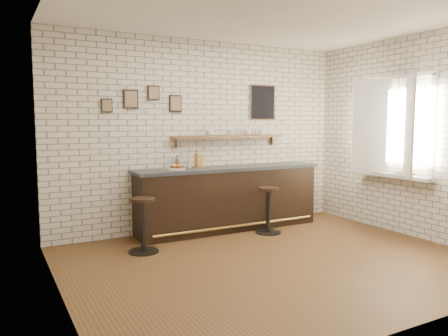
% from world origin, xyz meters
% --- Properties ---
extents(ground, '(5.00, 5.00, 0.00)m').
position_xyz_m(ground, '(0.00, 0.00, 0.00)').
color(ground, brown).
rests_on(ground, ground).
extents(bar_counter, '(3.10, 0.65, 1.01)m').
position_xyz_m(bar_counter, '(0.29, 1.70, 0.51)').
color(bar_counter, black).
rests_on(bar_counter, ground).
extents(sandwich_plate, '(0.28, 0.28, 0.01)m').
position_xyz_m(sandwich_plate, '(-0.60, 1.72, 1.02)').
color(sandwich_plate, white).
rests_on(sandwich_plate, bar_counter).
extents(ciabatta_sandwich, '(0.23, 0.16, 0.07)m').
position_xyz_m(ciabatta_sandwich, '(-0.60, 1.72, 1.06)').
color(ciabatta_sandwich, tan).
rests_on(ciabatta_sandwich, sandwich_plate).
extents(potato_chips, '(0.26, 0.17, 0.00)m').
position_xyz_m(potato_chips, '(-0.63, 1.71, 1.02)').
color(potato_chips, '#F1BE55').
rests_on(potato_chips, sandwich_plate).
extents(bitters_bottle_brown, '(0.06, 0.06, 0.20)m').
position_xyz_m(bitters_bottle_brown, '(-0.54, 1.84, 1.09)').
color(bitters_bottle_brown, brown).
rests_on(bitters_bottle_brown, bar_counter).
extents(bitters_bottle_white, '(0.06, 0.06, 0.23)m').
position_xyz_m(bitters_bottle_white, '(-0.34, 1.84, 1.10)').
color(bitters_bottle_white, beige).
rests_on(bitters_bottle_white, bar_counter).
extents(bitters_bottle_amber, '(0.07, 0.07, 0.27)m').
position_xyz_m(bitters_bottle_amber, '(-0.21, 1.84, 1.12)').
color(bitters_bottle_amber, brown).
rests_on(bitters_bottle_amber, bar_counter).
extents(condiment_bottle_yellow, '(0.06, 0.06, 0.19)m').
position_xyz_m(condiment_bottle_yellow, '(-0.11, 1.84, 1.09)').
color(condiment_bottle_yellow, yellow).
rests_on(condiment_bottle_yellow, bar_counter).
extents(bar_stool_left, '(0.40, 0.40, 0.73)m').
position_xyz_m(bar_stool_left, '(-1.32, 1.14, 0.39)').
color(bar_stool_left, black).
rests_on(bar_stool_left, ground).
extents(bar_stool_right, '(0.41, 0.41, 0.72)m').
position_xyz_m(bar_stool_right, '(0.70, 1.19, 0.38)').
color(bar_stool_right, black).
rests_on(bar_stool_right, ground).
extents(wall_shelf, '(2.00, 0.18, 0.18)m').
position_xyz_m(wall_shelf, '(0.40, 1.90, 1.48)').
color(wall_shelf, brown).
rests_on(wall_shelf, ground).
extents(shelf_cup_a, '(0.16, 0.16, 0.10)m').
position_xyz_m(shelf_cup_a, '(0.05, 1.90, 1.55)').
color(shelf_cup_a, white).
rests_on(shelf_cup_a, wall_shelf).
extents(shelf_cup_b, '(0.12, 0.12, 0.09)m').
position_xyz_m(shelf_cup_b, '(0.44, 1.90, 1.55)').
color(shelf_cup_b, white).
rests_on(shelf_cup_b, wall_shelf).
extents(shelf_cup_c, '(0.14, 0.14, 0.09)m').
position_xyz_m(shelf_cup_c, '(0.75, 1.90, 1.55)').
color(shelf_cup_c, white).
rests_on(shelf_cup_c, wall_shelf).
extents(shelf_cup_d, '(0.13, 0.13, 0.10)m').
position_xyz_m(shelf_cup_d, '(1.04, 1.90, 1.55)').
color(shelf_cup_d, white).
rests_on(shelf_cup_d, wall_shelf).
extents(back_wall_decor, '(2.96, 0.02, 0.56)m').
position_xyz_m(back_wall_decor, '(0.23, 1.98, 2.05)').
color(back_wall_decor, black).
rests_on(back_wall_decor, ground).
extents(window_sill, '(0.20, 1.35, 0.06)m').
position_xyz_m(window_sill, '(2.40, 0.30, 0.90)').
color(window_sill, white).
rests_on(window_sill, ground).
extents(casement_window, '(0.40, 1.30, 1.56)m').
position_xyz_m(casement_window, '(2.36, 0.30, 1.65)').
color(casement_window, white).
rests_on(casement_window, ground).
extents(book_lower, '(0.21, 0.24, 0.02)m').
position_xyz_m(book_lower, '(2.38, 0.13, 0.94)').
color(book_lower, tan).
rests_on(book_lower, window_sill).
extents(book_upper, '(0.22, 0.25, 0.02)m').
position_xyz_m(book_upper, '(2.38, 0.12, 0.96)').
color(book_upper, tan).
rests_on(book_upper, book_lower).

